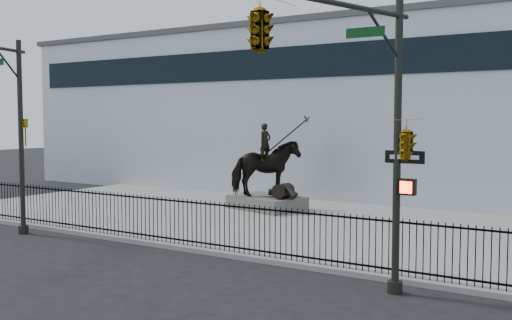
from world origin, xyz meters
The scene contains 8 objects.
ground centered at (0.00, 0.00, 0.00)m, with size 120.00×120.00×0.00m, color black.
plaza centered at (0.00, 7.00, 0.07)m, with size 30.00×12.00×0.15m, color gray.
building centered at (0.00, 20.00, 4.50)m, with size 44.00×14.00×9.00m, color silver.
picket_fence centered at (0.00, 1.25, 0.90)m, with size 22.10×0.10×1.50m.
statue_plinth centered at (-2.02, 9.13, 0.44)m, with size 3.14×2.16×0.59m, color #585450.
equestrian_statue centered at (-1.96, 9.12, 1.97)m, with size 3.91×2.95×3.41m.
traffic_signal_left centered at (-6.75, -0.62, 4.03)m, with size 1.52×4.84×7.00m.
traffic_signal_right centered at (6.47, -2.00, 4.85)m, with size 2.17×6.86×7.00m.
Camera 1 is at (11.70, -13.56, 4.21)m, focal length 42.00 mm.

